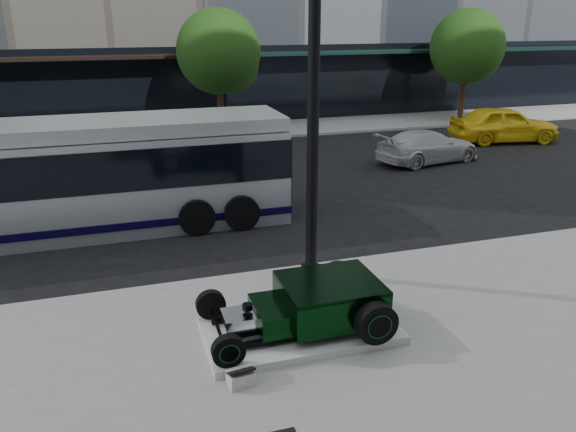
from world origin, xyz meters
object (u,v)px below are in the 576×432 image
object	(u,v)px
transit_bus	(57,178)
white_sedan	(428,146)
hot_rod	(318,302)
lamppost	(313,105)
yellow_taxi	(504,124)

from	to	relation	value
transit_bus	white_sedan	world-z (taller)	transit_bus
hot_rod	lamppost	bearing A→B (deg)	73.38
lamppost	transit_bus	xyz separation A→B (m)	(-5.34, 4.71, -2.31)
hot_rod	white_sedan	size ratio (longest dim) A/B	0.74
lamppost	yellow_taxi	world-z (taller)	lamppost
lamppost	transit_bus	bearing A→B (deg)	138.59
white_sedan	yellow_taxi	distance (m)	5.68
hot_rod	yellow_taxi	size ratio (longest dim) A/B	0.68
transit_bus	hot_rod	bearing A→B (deg)	-56.16
hot_rod	lamppost	distance (m)	3.88
lamppost	transit_bus	size ratio (longest dim) A/B	0.66
lamppost	white_sedan	xyz separation A→B (m)	(7.89, 8.42, -3.16)
hot_rod	white_sedan	bearing A→B (deg)	51.27
yellow_taxi	hot_rod	bearing A→B (deg)	142.54
yellow_taxi	transit_bus	bearing A→B (deg)	117.31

